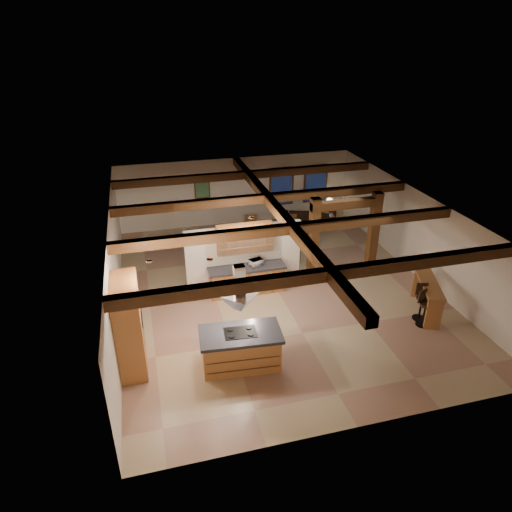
{
  "coord_description": "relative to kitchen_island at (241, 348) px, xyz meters",
  "views": [
    {
      "loc": [
        -3.99,
        -12.38,
        7.86
      ],
      "look_at": [
        -0.59,
        0.5,
        1.08
      ],
      "focal_mm": 32.0,
      "sensor_mm": 36.0,
      "label": 1
    }
  ],
  "objects": [
    {
      "name": "microwave",
      "position": [
        1.31,
        3.44,
        0.54
      ],
      "size": [
        0.48,
        0.39,
        0.23
      ],
      "primitive_type": "imported",
      "rotation": [
        0.0,
        0.0,
        3.45
      ],
      "color": "silver",
      "rests_on": "back_counter"
    },
    {
      "name": "bar_stool_b",
      "position": [
        5.51,
        0.38,
        0.05
      ],
      "size": [
        0.41,
        0.42,
        1.11
      ],
      "color": "black",
      "rests_on": "ground"
    },
    {
      "name": "dining_table",
      "position": [
        2.63,
        6.1,
        -0.21
      ],
      "size": [
        1.87,
        1.26,
        0.6
      ],
      "primitive_type": "imported",
      "rotation": [
        0.0,
        0.0,
        0.18
      ],
      "color": "#3E1C0F",
      "rests_on": "ground"
    },
    {
      "name": "side_table",
      "position": [
        6.07,
        8.66,
        -0.22
      ],
      "size": [
        0.61,
        0.61,
        0.59
      ],
      "primitive_type": "cube",
      "rotation": [
        0.0,
        0.0,
        0.36
      ],
      "color": "#381D0E",
      "rests_on": "ground"
    },
    {
      "name": "dining_chairs",
      "position": [
        2.63,
        6.1,
        0.16
      ],
      "size": [
        2.38,
        2.38,
        1.32
      ],
      "color": "#381D0E",
      "rests_on": "ground"
    },
    {
      "name": "back_windows",
      "position": [
        4.81,
        9.27,
        0.99
      ],
      "size": [
        2.7,
        0.07,
        1.7
      ],
      "color": "#381D0E",
      "rests_on": "room_walls"
    },
    {
      "name": "ground",
      "position": [
        2.01,
        3.33,
        -0.51
      ],
      "size": [
        12.0,
        12.0,
        0.0
      ],
      "primitive_type": "plane",
      "color": "tan",
      "rests_on": "ground"
    },
    {
      "name": "bar_stool_a",
      "position": [
        5.62,
        0.69,
        0.06
      ],
      "size": [
        0.4,
        0.42,
        1.13
      ],
      "color": "black",
      "rests_on": "ground"
    },
    {
      "name": "ceiling_beams",
      "position": [
        2.01,
        3.33,
        2.25
      ],
      "size": [
        10.0,
        12.0,
        0.28
      ],
      "color": "#381D0E",
      "rests_on": "room_walls"
    },
    {
      "name": "upper_display_cabinet",
      "position": [
        1.01,
        3.65,
        1.34
      ],
      "size": [
        1.8,
        0.36,
        0.95
      ],
      "color": "#A56735",
      "rests_on": "partition_wall"
    },
    {
      "name": "room_walls",
      "position": [
        2.01,
        3.33,
        1.27
      ],
      "size": [
        12.0,
        12.0,
        12.0
      ],
      "color": "beige",
      "rests_on": "ground"
    },
    {
      "name": "timber_posts",
      "position": [
        4.51,
        3.83,
        1.25
      ],
      "size": [
        2.5,
        0.3,
        2.9
      ],
      "color": "#381D0E",
      "rests_on": "ground"
    },
    {
      "name": "framed_art",
      "position": [
        0.51,
        9.27,
        1.19
      ],
      "size": [
        0.65,
        0.05,
        0.85
      ],
      "color": "#381D0E",
      "rests_on": "room_walls"
    },
    {
      "name": "table_lamp",
      "position": [
        6.07,
        8.66,
        0.34
      ],
      "size": [
        0.31,
        0.31,
        0.37
      ],
      "color": "black",
      "rests_on": "side_table"
    },
    {
      "name": "back_counter",
      "position": [
        1.01,
        3.44,
        -0.04
      ],
      "size": [
        2.5,
        0.66,
        0.94
      ],
      "color": "#A56735",
      "rests_on": "ground"
    },
    {
      "name": "range_hood",
      "position": [
        0.0,
        0.0,
        1.27
      ],
      "size": [
        1.1,
        1.1,
        1.4
      ],
      "color": "silver",
      "rests_on": "room_walls"
    },
    {
      "name": "kitchen_island",
      "position": [
        0.0,
        0.0,
        0.0
      ],
      "size": [
        2.14,
        1.26,
        1.02
      ],
      "color": "#A56735",
      "rests_on": "ground"
    },
    {
      "name": "sofa",
      "position": [
        5.0,
        8.43,
        -0.18
      ],
      "size": [
        2.41,
        1.47,
        0.66
      ],
      "primitive_type": "imported",
      "rotation": [
        0.0,
        0.0,
        2.86
      ],
      "color": "black",
      "rests_on": "ground"
    },
    {
      "name": "pantry_cabinet",
      "position": [
        -2.66,
        0.73,
        0.69
      ],
      "size": [
        0.67,
        1.6,
        2.4
      ],
      "color": "#A56735",
      "rests_on": "ground"
    },
    {
      "name": "recessed_cans",
      "position": [
        -0.53,
        1.4,
        2.36
      ],
      "size": [
        3.16,
        2.46,
        0.03
      ],
      "color": "silver",
      "rests_on": "room_walls"
    },
    {
      "name": "bar_counter",
      "position": [
        5.98,
        0.94,
        0.18
      ],
      "size": [
        1.15,
        2.02,
        1.04
      ],
      "color": "#A56735",
      "rests_on": "ground"
    },
    {
      "name": "partition_wall",
      "position": [
        1.01,
        3.83,
        0.59
      ],
      "size": [
        3.8,
        0.18,
        2.2
      ],
      "primitive_type": "cube",
      "color": "beige",
      "rests_on": "ground"
    }
  ]
}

